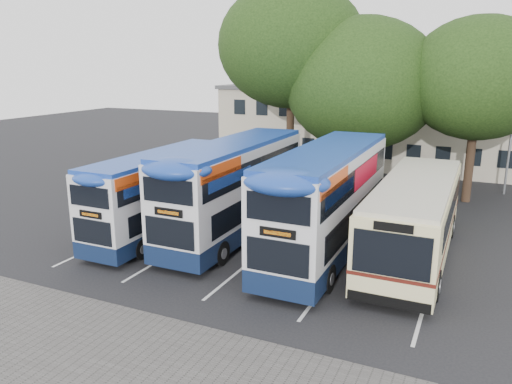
{
  "coord_description": "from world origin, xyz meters",
  "views": [
    {
      "loc": [
        4.49,
        -14.04,
        7.94
      ],
      "look_at": [
        -4.26,
        5.0,
        2.54
      ],
      "focal_mm": 35.0,
      "sensor_mm": 36.0,
      "label": 1
    }
  ],
  "objects_px": {
    "tree_mid": "(362,84)",
    "tree_right": "(479,79)",
    "bus_dd_left": "(162,190)",
    "bus_dd_mid": "(235,185)",
    "bus_single": "(415,214)",
    "tree_left": "(292,45)",
    "bus_dd_right": "(327,197)"
  },
  "relations": [
    {
      "from": "tree_right",
      "to": "bus_dd_mid",
      "type": "relative_size",
      "value": 0.99
    },
    {
      "from": "bus_dd_mid",
      "to": "bus_dd_left",
      "type": "bearing_deg",
      "value": -158.18
    },
    {
      "from": "bus_dd_right",
      "to": "tree_left",
      "type": "bearing_deg",
      "value": 117.88
    },
    {
      "from": "bus_dd_left",
      "to": "bus_dd_mid",
      "type": "height_order",
      "value": "bus_dd_mid"
    },
    {
      "from": "tree_mid",
      "to": "bus_dd_mid",
      "type": "bearing_deg",
      "value": -106.25
    },
    {
      "from": "bus_dd_mid",
      "to": "bus_single",
      "type": "distance_m",
      "value": 8.14
    },
    {
      "from": "tree_mid",
      "to": "tree_right",
      "type": "height_order",
      "value": "tree_mid"
    },
    {
      "from": "bus_dd_left",
      "to": "bus_dd_mid",
      "type": "bearing_deg",
      "value": 21.82
    },
    {
      "from": "bus_dd_left",
      "to": "bus_single",
      "type": "distance_m",
      "value": 11.47
    },
    {
      "from": "bus_single",
      "to": "bus_dd_left",
      "type": "bearing_deg",
      "value": -170.33
    },
    {
      "from": "tree_left",
      "to": "bus_dd_mid",
      "type": "xyz_separation_m",
      "value": [
        1.46,
        -11.0,
        -6.61
      ]
    },
    {
      "from": "bus_single",
      "to": "bus_dd_mid",
      "type": "bearing_deg",
      "value": -175.47
    },
    {
      "from": "tree_right",
      "to": "bus_dd_left",
      "type": "relative_size",
      "value": 1.13
    },
    {
      "from": "tree_left",
      "to": "tree_mid",
      "type": "distance_m",
      "value": 5.22
    },
    {
      "from": "tree_left",
      "to": "bus_dd_left",
      "type": "xyz_separation_m",
      "value": [
        -1.75,
        -12.29,
        -6.92
      ]
    },
    {
      "from": "tree_right",
      "to": "bus_dd_left",
      "type": "distance_m",
      "value": 18.57
    },
    {
      "from": "tree_mid",
      "to": "tree_right",
      "type": "relative_size",
      "value": 1.02
    },
    {
      "from": "tree_left",
      "to": "bus_dd_mid",
      "type": "relative_size",
      "value": 1.22
    },
    {
      "from": "tree_left",
      "to": "bus_dd_right",
      "type": "height_order",
      "value": "tree_left"
    },
    {
      "from": "tree_right",
      "to": "bus_single",
      "type": "bearing_deg",
      "value": -99.05
    },
    {
      "from": "tree_right",
      "to": "bus_dd_mid",
      "type": "xyz_separation_m",
      "value": [
        -9.75,
        -11.05,
        -4.67
      ]
    },
    {
      "from": "tree_left",
      "to": "tree_right",
      "type": "xyz_separation_m",
      "value": [
        11.21,
        0.04,
        -1.95
      ]
    },
    {
      "from": "bus_dd_mid",
      "to": "bus_dd_right",
      "type": "relative_size",
      "value": 0.98
    },
    {
      "from": "bus_dd_left",
      "to": "bus_dd_mid",
      "type": "distance_m",
      "value": 3.47
    },
    {
      "from": "bus_dd_mid",
      "to": "bus_single",
      "type": "height_order",
      "value": "bus_dd_mid"
    },
    {
      "from": "tree_left",
      "to": "bus_dd_right",
      "type": "bearing_deg",
      "value": -62.12
    },
    {
      "from": "bus_dd_mid",
      "to": "tree_right",
      "type": "bearing_deg",
      "value": 48.58
    },
    {
      "from": "tree_mid",
      "to": "bus_dd_left",
      "type": "bearing_deg",
      "value": -117.57
    },
    {
      "from": "bus_dd_right",
      "to": "tree_right",
      "type": "bearing_deg",
      "value": 66.11
    },
    {
      "from": "tree_mid",
      "to": "bus_single",
      "type": "height_order",
      "value": "tree_mid"
    },
    {
      "from": "bus_single",
      "to": "tree_left",
      "type": "bearing_deg",
      "value": 132.65
    },
    {
      "from": "tree_left",
      "to": "bus_single",
      "type": "bearing_deg",
      "value": -47.35
    }
  ]
}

